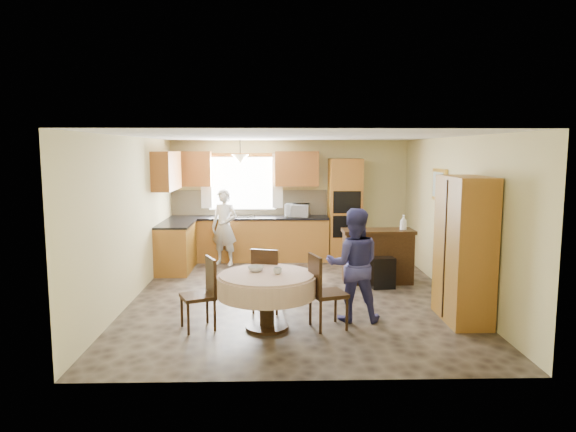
% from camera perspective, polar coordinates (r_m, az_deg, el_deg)
% --- Properties ---
extents(floor, '(5.00, 6.00, 0.01)m').
position_cam_1_polar(floor, '(8.22, 0.74, -8.89)').
color(floor, brown).
rests_on(floor, ground).
extents(ceiling, '(5.00, 6.00, 0.01)m').
position_cam_1_polar(ceiling, '(7.89, 0.77, 8.82)').
color(ceiling, white).
rests_on(ceiling, wall_back).
extents(wall_back, '(5.00, 0.02, 2.50)m').
position_cam_1_polar(wall_back, '(10.94, 0.14, 1.85)').
color(wall_back, '#CAC081').
rests_on(wall_back, floor).
extents(wall_front, '(5.00, 0.02, 2.50)m').
position_cam_1_polar(wall_front, '(5.00, 2.10, -4.74)').
color(wall_front, '#CAC081').
rests_on(wall_front, floor).
extents(wall_left, '(0.02, 6.00, 2.50)m').
position_cam_1_polar(wall_left, '(8.25, -16.88, -0.26)').
color(wall_left, '#CAC081').
rests_on(wall_left, floor).
extents(wall_right, '(0.02, 6.00, 2.50)m').
position_cam_1_polar(wall_right, '(8.43, 17.99, -0.14)').
color(wall_right, '#CAC081').
rests_on(wall_right, floor).
extents(window, '(1.40, 0.03, 1.10)m').
position_cam_1_polar(window, '(10.91, -5.13, 3.65)').
color(window, white).
rests_on(window, wall_back).
extents(curtain_left, '(0.22, 0.02, 1.15)m').
position_cam_1_polar(curtain_left, '(10.93, -9.08, 3.86)').
color(curtain_left, white).
rests_on(curtain_left, wall_back).
extents(curtain_right, '(0.22, 0.02, 1.15)m').
position_cam_1_polar(curtain_right, '(10.83, -1.17, 3.92)').
color(curtain_right, white).
rests_on(curtain_right, wall_back).
extents(base_cab_back, '(3.30, 0.60, 0.88)m').
position_cam_1_polar(base_cab_back, '(10.76, -4.35, -2.61)').
color(base_cab_back, '#C07233').
rests_on(base_cab_back, floor).
extents(counter_back, '(3.30, 0.64, 0.04)m').
position_cam_1_polar(counter_back, '(10.69, -4.38, -0.18)').
color(counter_back, black).
rests_on(counter_back, base_cab_back).
extents(base_cab_left, '(0.60, 1.20, 0.88)m').
position_cam_1_polar(base_cab_left, '(10.04, -12.34, -3.49)').
color(base_cab_left, '#C07233').
rests_on(base_cab_left, floor).
extents(counter_left, '(0.64, 1.20, 0.04)m').
position_cam_1_polar(counter_left, '(9.96, -12.41, -0.89)').
color(counter_left, black).
rests_on(counter_left, base_cab_left).
extents(backsplash, '(3.30, 0.02, 0.55)m').
position_cam_1_polar(backsplash, '(10.94, -4.31, 1.47)').
color(backsplash, '#C1B188').
rests_on(backsplash, wall_back).
extents(wall_cab_left, '(0.85, 0.33, 0.72)m').
position_cam_1_polar(wall_cab_left, '(10.86, -10.75, 5.18)').
color(wall_cab_left, '#B76D2D').
rests_on(wall_cab_left, wall_back).
extents(wall_cab_right, '(0.90, 0.33, 0.72)m').
position_cam_1_polar(wall_cab_right, '(10.73, 0.97, 5.28)').
color(wall_cab_right, '#B76D2D').
rests_on(wall_cab_right, wall_back).
extents(wall_cab_side, '(0.33, 1.20, 0.72)m').
position_cam_1_polar(wall_cab_side, '(9.90, -13.35, 4.91)').
color(wall_cab_side, '#B76D2D').
rests_on(wall_cab_side, wall_left).
extents(oven_tower, '(0.66, 0.62, 2.12)m').
position_cam_1_polar(oven_tower, '(10.74, 6.33, 0.69)').
color(oven_tower, '#C07233').
rests_on(oven_tower, floor).
extents(oven_upper, '(0.56, 0.01, 0.45)m').
position_cam_1_polar(oven_upper, '(10.41, 6.58, 1.53)').
color(oven_upper, black).
rests_on(oven_upper, oven_tower).
extents(oven_lower, '(0.56, 0.01, 0.45)m').
position_cam_1_polar(oven_lower, '(10.47, 6.54, -1.19)').
color(oven_lower, black).
rests_on(oven_lower, oven_tower).
extents(pendant, '(0.36, 0.36, 0.18)m').
position_cam_1_polar(pendant, '(10.41, -5.33, 6.34)').
color(pendant, beige).
rests_on(pendant, ceiling).
extents(sideboard, '(1.23, 0.52, 0.88)m').
position_cam_1_polar(sideboard, '(9.07, 9.92, -4.59)').
color(sideboard, '#38210F').
rests_on(sideboard, floor).
extents(space_heater, '(0.40, 0.30, 0.52)m').
position_cam_1_polar(space_heater, '(8.77, 10.47, -6.21)').
color(space_heater, black).
rests_on(space_heater, floor).
extents(cupboard, '(0.51, 1.02, 1.95)m').
position_cam_1_polar(cupboard, '(7.26, 18.97, -3.53)').
color(cupboard, '#C07233').
rests_on(cupboard, floor).
extents(dining_table, '(1.27, 1.27, 0.72)m').
position_cam_1_polar(dining_table, '(6.65, -2.37, -7.78)').
color(dining_table, '#38210F').
rests_on(dining_table, floor).
extents(chair_left, '(0.53, 0.53, 0.92)m').
position_cam_1_polar(chair_left, '(6.76, -9.39, -8.08)').
color(chair_left, '#38210F').
rests_on(chair_left, floor).
extents(chair_back, '(0.49, 0.49, 0.93)m').
position_cam_1_polar(chair_back, '(7.31, -2.40, -6.78)').
color(chair_back, '#38210F').
rests_on(chair_back, floor).
extents(chair_right, '(0.52, 0.52, 0.97)m').
position_cam_1_polar(chair_right, '(6.66, 3.88, -7.98)').
color(chair_right, '#38210F').
rests_on(chair_right, floor).
extents(framed_picture, '(0.06, 0.65, 0.54)m').
position_cam_1_polar(framed_picture, '(9.02, 16.47, 3.34)').
color(framed_picture, gold).
rests_on(framed_picture, wall_right).
extents(microwave, '(0.54, 0.41, 0.27)m').
position_cam_1_polar(microwave, '(10.61, 1.04, 0.63)').
color(microwave, silver).
rests_on(microwave, counter_back).
extents(person_sink, '(0.66, 0.55, 1.53)m').
position_cam_1_polar(person_sink, '(10.35, -7.08, -1.23)').
color(person_sink, silver).
rests_on(person_sink, floor).
extents(person_dining, '(0.79, 0.63, 1.53)m').
position_cam_1_polar(person_dining, '(6.98, 7.29, -5.38)').
color(person_dining, navy).
rests_on(person_dining, floor).
extents(bowl_sideboard, '(0.27, 0.27, 0.05)m').
position_cam_1_polar(bowl_sideboard, '(8.93, 8.17, -1.70)').
color(bowl_sideboard, '#B2B2B2').
rests_on(bowl_sideboard, sideboard).
extents(bottle_sideboard, '(0.14, 0.14, 0.31)m').
position_cam_1_polar(bottle_sideboard, '(9.06, 12.69, -0.85)').
color(bottle_sideboard, silver).
rests_on(bottle_sideboard, sideboard).
extents(cup_table, '(0.12, 0.12, 0.09)m').
position_cam_1_polar(cup_table, '(6.57, -1.17, -6.11)').
color(cup_table, '#B2B2B2').
rests_on(cup_table, dining_table).
extents(bowl_table, '(0.24, 0.24, 0.06)m').
position_cam_1_polar(bowl_table, '(6.74, -3.61, -5.88)').
color(bowl_table, '#B2B2B2').
rests_on(bowl_table, dining_table).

